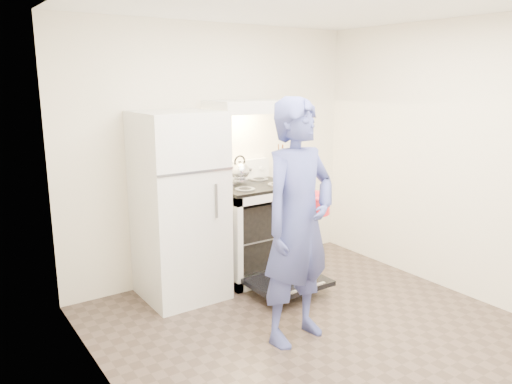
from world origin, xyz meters
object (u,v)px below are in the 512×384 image
at_px(dutch_oven, 311,205).
at_px(tea_kettle, 240,170).
at_px(person, 298,223).
at_px(refrigerator, 179,206).
at_px(stove_body, 252,232).

bearing_deg(dutch_oven, tea_kettle, 91.89).
relative_size(person, dutch_oven, 4.89).
bearing_deg(refrigerator, tea_kettle, 8.87).
distance_m(tea_kettle, person, 1.38).
bearing_deg(refrigerator, dutch_oven, -51.07).
height_order(tea_kettle, dutch_oven, tea_kettle).
relative_size(refrigerator, stove_body, 1.85).
bearing_deg(stove_body, dutch_oven, -93.30).
distance_m(stove_body, dutch_oven, 1.08).
xyz_separation_m(stove_body, dutch_oven, (-0.06, -0.96, 0.50)).
height_order(person, dutch_oven, person).
bearing_deg(person, stove_body, 63.11).
bearing_deg(person, tea_kettle, 67.85).
bearing_deg(tea_kettle, person, -104.03).
height_order(stove_body, tea_kettle, tea_kettle).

